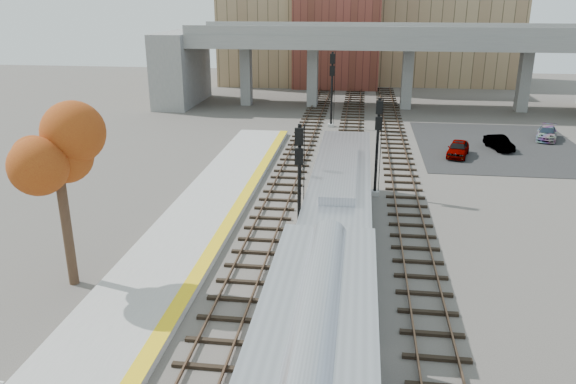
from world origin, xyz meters
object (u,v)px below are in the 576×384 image
(signal_mast_near, at_px, (299,190))
(signal_mast_mid, at_px, (377,150))
(signal_mast_far, at_px, (332,90))
(car_b, at_px, (499,143))
(locomotive, at_px, (340,204))
(car_a, at_px, (458,148))
(tree, at_px, (55,146))
(car_c, at_px, (547,133))

(signal_mast_near, relative_size, signal_mast_mid, 1.01)
(signal_mast_mid, distance_m, signal_mast_far, 20.73)
(signal_mast_mid, relative_size, car_b, 1.82)
(locomotive, distance_m, car_a, 20.66)
(signal_mast_far, relative_size, tree, 0.84)
(locomotive, xyz_separation_m, signal_mast_far, (-2.10, 28.40, 1.46))
(signal_mast_far, xyz_separation_m, car_a, (11.01, -9.82, -3.04))
(signal_mast_mid, bearing_deg, signal_mast_far, 101.41)
(tree, distance_m, car_a, 32.66)
(signal_mast_near, bearing_deg, signal_mast_mid, 64.46)
(locomotive, bearing_deg, car_c, 54.98)
(signal_mast_near, xyz_separation_m, car_a, (11.01, 19.07, -2.46))
(signal_mast_far, bearing_deg, tree, -105.97)
(locomotive, height_order, car_c, locomotive)
(tree, bearing_deg, locomotive, 26.36)
(car_b, bearing_deg, signal_mast_mid, -144.31)
(tree, bearing_deg, signal_mast_far, 74.03)
(locomotive, distance_m, signal_mast_far, 28.52)
(signal_mast_far, bearing_deg, locomotive, -85.77)
(signal_mast_mid, bearing_deg, car_c, 47.65)
(car_b, bearing_deg, locomotive, -136.07)
(car_a, relative_size, car_c, 0.94)
(locomotive, distance_m, car_c, 31.15)
(locomotive, bearing_deg, tree, -153.64)
(signal_mast_mid, xyz_separation_m, car_b, (10.74, 13.19, -2.47))
(car_a, bearing_deg, signal_mast_mid, -108.34)
(signal_mast_mid, height_order, car_a, signal_mast_mid)
(car_a, height_order, car_b, car_a)
(signal_mast_near, relative_size, tree, 0.75)
(signal_mast_near, height_order, car_b, signal_mast_near)
(signal_mast_far, distance_m, car_b, 16.75)
(signal_mast_far, relative_size, car_c, 1.79)
(signal_mast_near, xyz_separation_m, signal_mast_far, (-0.00, 28.90, 0.58))
(tree, relative_size, car_c, 2.13)
(signal_mast_near, bearing_deg, signal_mast_far, 90.00)
(car_c, bearing_deg, locomotive, -107.02)
(signal_mast_far, bearing_deg, signal_mast_mid, -78.59)
(signal_mast_far, bearing_deg, car_a, -41.73)
(car_b, bearing_deg, signal_mast_near, -139.43)
(signal_mast_near, distance_m, tree, 11.70)
(car_a, distance_m, car_c, 11.29)
(car_b, bearing_deg, signal_mast_far, 139.21)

